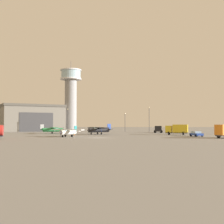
{
  "coord_description": "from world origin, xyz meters",
  "views": [
    {
      "loc": [
        4.32,
        -68.04,
        3.39
      ],
      "look_at": [
        3.11,
        20.38,
        6.88
      ],
      "focal_mm": 46.27,
      "sensor_mm": 36.0,
      "label": 1
    }
  ],
  "objects_px": {
    "control_tower": "(71,94)",
    "truck_box_yellow": "(177,129)",
    "light_post_north": "(68,118)",
    "airplane_green": "(53,129)",
    "car_blue": "(196,134)",
    "airplane_black": "(99,130)",
    "light_post_east": "(149,117)",
    "airplane_white": "(68,132)",
    "light_post_west": "(125,120)",
    "traffic_cone_near_left": "(74,134)",
    "truck_flatbed_black": "(158,129)"
  },
  "relations": [
    {
      "from": "truck_flatbed_black",
      "to": "light_post_north",
      "type": "relative_size",
      "value": 0.66
    },
    {
      "from": "truck_box_yellow",
      "to": "light_post_north",
      "type": "distance_m",
      "value": 45.6
    },
    {
      "from": "airplane_green",
      "to": "truck_box_yellow",
      "type": "bearing_deg",
      "value": -33.96
    },
    {
      "from": "car_blue",
      "to": "traffic_cone_near_left",
      "type": "xyz_separation_m",
      "value": [
        -32.68,
        8.27,
        -0.39
      ]
    },
    {
      "from": "control_tower",
      "to": "airplane_black",
      "type": "distance_m",
      "value": 52.29
    },
    {
      "from": "airplane_white",
      "to": "light_post_east",
      "type": "xyz_separation_m",
      "value": [
        25.28,
        43.11,
        4.59
      ]
    },
    {
      "from": "traffic_cone_near_left",
      "to": "light_post_west",
      "type": "bearing_deg",
      "value": 64.19
    },
    {
      "from": "airplane_green",
      "to": "light_post_west",
      "type": "xyz_separation_m",
      "value": [
        24.52,
        20.31,
        3.17
      ]
    },
    {
      "from": "control_tower",
      "to": "airplane_black",
      "type": "xyz_separation_m",
      "value": [
        16.22,
        -47.18,
        -15.67
      ]
    },
    {
      "from": "airplane_white",
      "to": "light_post_north",
      "type": "relative_size",
      "value": 0.97
    },
    {
      "from": "airplane_white",
      "to": "truck_box_yellow",
      "type": "distance_m",
      "value": 32.41
    },
    {
      "from": "traffic_cone_near_left",
      "to": "control_tower",
      "type": "bearing_deg",
      "value": 100.08
    },
    {
      "from": "airplane_black",
      "to": "light_post_west",
      "type": "bearing_deg",
      "value": -140.13
    },
    {
      "from": "airplane_black",
      "to": "light_post_north",
      "type": "bearing_deg",
      "value": -91.99
    },
    {
      "from": "control_tower",
      "to": "airplane_black",
      "type": "relative_size",
      "value": 3.26
    },
    {
      "from": "airplane_white",
      "to": "light_post_north",
      "type": "height_order",
      "value": "light_post_north"
    },
    {
      "from": "light_post_east",
      "to": "traffic_cone_near_left",
      "type": "height_order",
      "value": "light_post_east"
    },
    {
      "from": "light_post_east",
      "to": "light_post_north",
      "type": "relative_size",
      "value": 1.1
    },
    {
      "from": "car_blue",
      "to": "airplane_green",
      "type": "bearing_deg",
      "value": -128.26
    },
    {
      "from": "airplane_green",
      "to": "light_post_north",
      "type": "bearing_deg",
      "value": 63.11
    },
    {
      "from": "light_post_west",
      "to": "light_post_north",
      "type": "relative_size",
      "value": 0.83
    },
    {
      "from": "airplane_green",
      "to": "truck_box_yellow",
      "type": "relative_size",
      "value": 1.51
    },
    {
      "from": "airplane_green",
      "to": "light_post_north",
      "type": "xyz_separation_m",
      "value": [
        2.15,
        16.9,
        3.96
      ]
    },
    {
      "from": "airplane_white",
      "to": "airplane_black",
      "type": "bearing_deg",
      "value": -175.45
    },
    {
      "from": "control_tower",
      "to": "light_post_west",
      "type": "height_order",
      "value": "control_tower"
    },
    {
      "from": "airplane_green",
      "to": "car_blue",
      "type": "relative_size",
      "value": 2.31
    },
    {
      "from": "truck_box_yellow",
      "to": "light_post_west",
      "type": "bearing_deg",
      "value": -47.17
    },
    {
      "from": "truck_flatbed_black",
      "to": "airplane_black",
      "type": "bearing_deg",
      "value": -43.74
    },
    {
      "from": "control_tower",
      "to": "light_post_east",
      "type": "distance_m",
      "value": 41.54
    },
    {
      "from": "airplane_white",
      "to": "light_post_west",
      "type": "distance_m",
      "value": 45.56
    },
    {
      "from": "light_post_north",
      "to": "traffic_cone_near_left",
      "type": "bearing_deg",
      "value": -76.89
    },
    {
      "from": "control_tower",
      "to": "light_post_east",
      "type": "relative_size",
      "value": 3.27
    },
    {
      "from": "airplane_green",
      "to": "truck_box_yellow",
      "type": "xyz_separation_m",
      "value": [
        38.85,
        -9.92,
        0.29
      ]
    },
    {
      "from": "light_post_north",
      "to": "traffic_cone_near_left",
      "type": "height_order",
      "value": "light_post_north"
    },
    {
      "from": "truck_flatbed_black",
      "to": "light_post_west",
      "type": "relative_size",
      "value": 0.79
    },
    {
      "from": "airplane_black",
      "to": "car_blue",
      "type": "height_order",
      "value": "airplane_black"
    },
    {
      "from": "control_tower",
      "to": "truck_box_yellow",
      "type": "relative_size",
      "value": 4.84
    },
    {
      "from": "truck_box_yellow",
      "to": "light_post_north",
      "type": "relative_size",
      "value": 0.74
    },
    {
      "from": "truck_flatbed_black",
      "to": "light_post_north",
      "type": "bearing_deg",
      "value": -94.33
    },
    {
      "from": "airplane_green",
      "to": "traffic_cone_near_left",
      "type": "height_order",
      "value": "airplane_green"
    },
    {
      "from": "airplane_black",
      "to": "light_post_west",
      "type": "relative_size",
      "value": 1.33
    },
    {
      "from": "control_tower",
      "to": "light_post_east",
      "type": "height_order",
      "value": "control_tower"
    },
    {
      "from": "airplane_white",
      "to": "airplane_green",
      "type": "xyz_separation_m",
      "value": [
        -8.94,
        22.38,
        0.14
      ]
    },
    {
      "from": "truck_box_yellow",
      "to": "truck_flatbed_black",
      "type": "bearing_deg",
      "value": -64.13
    },
    {
      "from": "control_tower",
      "to": "light_post_north",
      "type": "bearing_deg",
      "value": -83.71
    },
    {
      "from": "light_post_west",
      "to": "airplane_white",
      "type": "bearing_deg",
      "value": -110.05
    },
    {
      "from": "light_post_west",
      "to": "traffic_cone_near_left",
      "type": "distance_m",
      "value": 36.16
    },
    {
      "from": "car_blue",
      "to": "light_post_north",
      "type": "relative_size",
      "value": 0.49
    },
    {
      "from": "control_tower",
      "to": "airplane_green",
      "type": "height_order",
      "value": "control_tower"
    },
    {
      "from": "truck_flatbed_black",
      "to": "light_post_north",
      "type": "distance_m",
      "value": 35.09
    }
  ]
}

